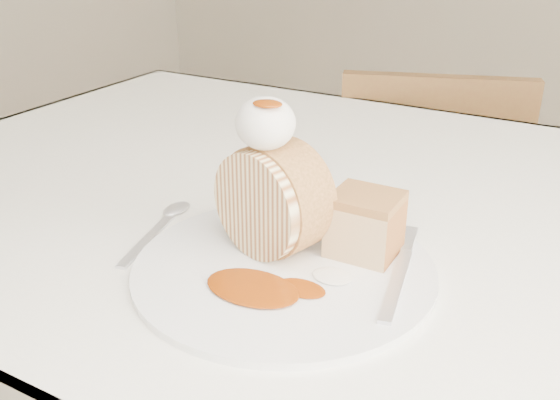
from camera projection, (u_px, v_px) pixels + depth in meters
The scene contains 10 objects.
table at pixel (359, 263), 0.83m from camera, with size 1.40×0.90×0.75m.
chair_far at pixel (423, 214), 1.43m from camera, with size 0.48×0.48×0.80m.
plate at pixel (284, 268), 0.63m from camera, with size 0.31×0.31×0.01m, color white.
roulade_slice at pixel (273, 200), 0.64m from camera, with size 0.11×0.11×0.06m, color #FFEEB1.
cake_chunk at pixel (365, 228), 0.64m from camera, with size 0.07×0.06×0.06m, color #B97946.
whipped_cream at pixel (265, 123), 0.60m from camera, with size 0.06×0.06×0.05m, color white.
caramel_drizzle at pixel (267, 97), 0.58m from camera, with size 0.03×0.02×0.01m, color #833005.
caramel_pool at pixel (253, 287), 0.59m from camera, with size 0.10×0.06×0.00m, color #833005, non-canonical shape.
fork at pixel (396, 284), 0.60m from camera, with size 0.03×0.18×0.00m, color silver.
spoon at pixel (147, 240), 0.69m from camera, with size 0.02×0.15×0.00m, color silver.
Camera 1 is at (0.26, -0.48, 1.08)m, focal length 40.00 mm.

